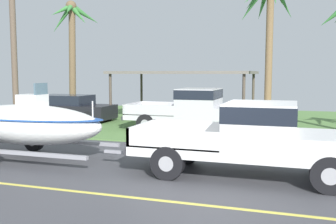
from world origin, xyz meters
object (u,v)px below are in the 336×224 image
pickup_truck_towing (259,136)px  parked_pickup_background (198,108)px  carport_awning (185,73)px  boat_on_trailer (25,124)px  palm_tree_near_left (73,31)px  palm_tree_far_left (271,4)px  parked_sedan_near (69,108)px  utility_pole (13,26)px

pickup_truck_towing → parked_pickup_background: size_ratio=1.00×
pickup_truck_towing → carport_awning: 11.90m
pickup_truck_towing → parked_pickup_background: 7.31m
boat_on_trailer → palm_tree_near_left: size_ratio=0.89×
carport_awning → palm_tree_far_left: 6.53m
parked_pickup_background → boat_on_trailer: bearing=-118.4°
boat_on_trailer → palm_tree_near_left: (-5.76, 11.94, 4.07)m
carport_awning → pickup_truck_towing: bearing=-65.7°
boat_on_trailer → parked_pickup_background: size_ratio=1.10×
parked_pickup_background → parked_sedan_near: 7.48m
parked_pickup_background → palm_tree_far_left: palm_tree_far_left is taller
palm_tree_far_left → parked_sedan_near: bearing=174.2°
carport_awning → utility_pole: utility_pole is taller
pickup_truck_towing → boat_on_trailer: bearing=-180.0°
pickup_truck_towing → carport_awning: carport_awning is taller
boat_on_trailer → carport_awning: carport_awning is taller
parked_pickup_background → palm_tree_far_left: bearing=9.3°
boat_on_trailer → palm_tree_far_left: 10.49m
parked_sedan_near → palm_tree_far_left: size_ratio=0.71×
pickup_truck_towing → palm_tree_near_left: 17.72m
carport_awning → utility_pole: (-5.32, -6.91, 1.91)m
palm_tree_near_left → utility_pole: (2.26, -8.10, -0.70)m
parked_pickup_background → palm_tree_near_left: (-9.33, 5.33, 4.06)m
parked_sedan_near → carport_awning: carport_awning is taller
pickup_truck_towing → utility_pole: 11.40m
parked_pickup_background → palm_tree_far_left: (2.87, 0.47, 4.24)m
boat_on_trailer → parked_pickup_background: 7.52m
pickup_truck_towing → palm_tree_far_left: 8.28m
carport_awning → palm_tree_far_left: palm_tree_far_left is taller
palm_tree_far_left → utility_pole: 10.50m
carport_awning → palm_tree_near_left: palm_tree_near_left is taller
boat_on_trailer → carport_awning: size_ratio=0.85×
pickup_truck_towing → carport_awning: size_ratio=0.77×
parked_pickup_background → pickup_truck_towing: bearing=-64.8°
pickup_truck_towing → carport_awning: bearing=114.3°
palm_tree_near_left → parked_sedan_near: bearing=-62.2°
carport_awning → palm_tree_far_left: size_ratio=1.10×
carport_awning → utility_pole: 8.93m
parked_sedan_near → utility_pole: (0.24, -4.27, 3.72)m
parked_sedan_near → palm_tree_near_left: bearing=117.8°
parked_pickup_background → utility_pole: (-7.08, -2.77, 3.36)m
palm_tree_near_left → utility_pole: 8.43m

